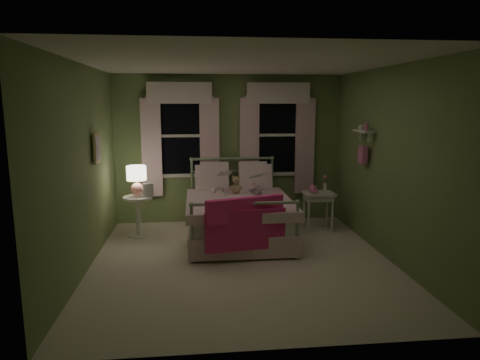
{
  "coord_description": "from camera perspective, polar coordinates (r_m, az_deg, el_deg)",
  "views": [
    {
      "loc": [
        -0.6,
        -5.44,
        2.11
      ],
      "look_at": [
        0.04,
        0.68,
        1.0
      ],
      "focal_mm": 32.0,
      "sensor_mm": 36.0,
      "label": 1
    }
  ],
  "objects": [
    {
      "name": "window_right",
      "position": [
        7.63,
        5.01,
        6.51
      ],
      "size": [
        1.34,
        0.13,
        1.96
      ],
      "color": "black",
      "rests_on": "room_shell"
    },
    {
      "name": "child_right",
      "position": [
        7.06,
        1.6,
        0.43
      ],
      "size": [
        0.36,
        0.3,
        0.68
      ],
      "primitive_type": "imported",
      "rotation": [
        0.0,
        0.0,
        3.27
      ],
      "color": "#F7D1DD",
      "rests_on": "bed"
    },
    {
      "name": "table_lamp",
      "position": [
        6.91,
        -13.62,
        0.3
      ],
      "size": [
        0.31,
        0.31,
        0.47
      ],
      "color": "#FFA596",
      "rests_on": "nightstand_left"
    },
    {
      "name": "framed_picture",
      "position": [
        6.22,
        -18.53,
        4.06
      ],
      "size": [
        0.03,
        0.32,
        0.42
      ],
      "color": "beige",
      "rests_on": "room_shell"
    },
    {
      "name": "nightstand_left",
      "position": [
        7.02,
        -13.44,
        -4.01
      ],
      "size": [
        0.46,
        0.46,
        0.65
      ],
      "color": "white",
      "rests_on": "ground"
    },
    {
      "name": "book_nightstand",
      "position": [
        6.87,
        -12.78,
        -2.23
      ],
      "size": [
        0.17,
        0.23,
        0.02
      ],
      "primitive_type": "imported",
      "rotation": [
        0.0,
        0.0,
        -0.01
      ],
      "color": "beige",
      "rests_on": "nightstand_left"
    },
    {
      "name": "pink_throw",
      "position": [
        5.68,
        0.72,
        -5.08
      ],
      "size": [
        1.09,
        0.43,
        0.71
      ],
      "color": "#FB3187",
      "rests_on": "bed"
    },
    {
      "name": "child_left",
      "position": [
        6.99,
        -2.95,
        0.87
      ],
      "size": [
        0.33,
        0.25,
        0.81
      ],
      "primitive_type": "imported",
      "rotation": [
        0.0,
        0.0,
        3.36
      ],
      "color": "#F7D1DD",
      "rests_on": "bed"
    },
    {
      "name": "book_left",
      "position": [
        6.75,
        -2.83,
        0.42
      ],
      "size": [
        0.21,
        0.14,
        0.26
      ],
      "primitive_type": "imported",
      "rotation": [
        1.22,
        0.0,
        0.16
      ],
      "color": "beige",
      "rests_on": "child_left"
    },
    {
      "name": "room_shell",
      "position": [
        5.53,
        0.3,
        1.81
      ],
      "size": [
        4.2,
        4.2,
        4.2
      ],
      "color": "silver",
      "rests_on": "ground"
    },
    {
      "name": "bud_vase",
      "position": [
        7.27,
        11.27,
        -0.44
      ],
      "size": [
        0.06,
        0.06,
        0.28
      ],
      "color": "white",
      "rests_on": "nightstand_right"
    },
    {
      "name": "teddy_bear",
      "position": [
        6.89,
        -0.53,
        -0.81
      ],
      "size": [
        0.22,
        0.17,
        0.3
      ],
      "color": "tan",
      "rests_on": "bed"
    },
    {
      "name": "window_left",
      "position": [
        7.49,
        -7.95,
        6.39
      ],
      "size": [
        1.34,
        0.13,
        1.96
      ],
      "color": "black",
      "rests_on": "room_shell"
    },
    {
      "name": "wall_shelf",
      "position": [
        6.66,
        16.13,
        4.77
      ],
      "size": [
        0.15,
        0.5,
        0.6
      ],
      "color": "white",
      "rests_on": "room_shell"
    },
    {
      "name": "nightstand_right",
      "position": [
        7.24,
        10.42,
        -2.4
      ],
      "size": [
        0.5,
        0.4,
        0.64
      ],
      "color": "white",
      "rests_on": "ground"
    },
    {
      "name": "bed",
      "position": [
        6.73,
        -0.31,
        -4.64
      ],
      "size": [
        1.58,
        2.04,
        1.18
      ],
      "color": "white",
      "rests_on": "ground"
    },
    {
      "name": "book_right",
      "position": [
        6.81,
        1.88,
        0.15
      ],
      "size": [
        0.23,
        0.19,
        0.26
      ],
      "primitive_type": "imported",
      "rotation": [
        1.22,
        0.0,
        0.52
      ],
      "color": "beige",
      "rests_on": "child_right"
    },
    {
      "name": "pink_toy",
      "position": [
        7.17,
        9.7,
        -1.2
      ],
      "size": [
        0.14,
        0.19,
        0.14
      ],
      "color": "pink",
      "rests_on": "nightstand_right"
    }
  ]
}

